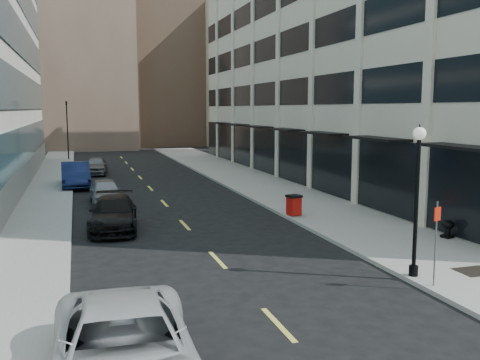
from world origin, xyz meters
TOP-DOWN VIEW (x-y plane):
  - ground at (0.00, 0.00)m, footprint 160.00×160.00m
  - sidewalk_right at (7.50, 20.00)m, footprint 5.00×80.00m
  - sidewalk_left at (-6.50, 20.00)m, footprint 3.00×80.00m
  - building_right at (16.94, 26.99)m, footprint 15.30×46.50m
  - skyline_tan_near at (-4.00, 68.00)m, footprint 14.00×18.00m
  - skyline_brown at (8.00, 72.00)m, footprint 12.00×16.00m
  - skyline_tan_far at (-14.00, 78.00)m, footprint 12.00×14.00m
  - skyline_stone at (18.00, 66.00)m, footprint 10.00×14.00m
  - grate_far at (7.60, 3.80)m, footprint 1.40×1.00m
  - road_centerline at (0.00, 17.00)m, footprint 0.15×68.20m
  - traffic_signal at (-5.50, 48.00)m, footprint 0.66×0.66m
  - car_white_van at (-3.94, -0.18)m, footprint 2.96×6.04m
  - car_black_pickup at (-3.20, 14.00)m, footprint 2.52×5.20m
  - car_silver_sedan at (-3.20, 20.76)m, footprint 1.78×4.20m
  - car_blue_sedan at (-4.80, 28.00)m, footprint 1.96×5.27m
  - car_grey_sedan at (-3.20, 35.00)m, footprint 2.12×4.44m
  - trash_bin at (5.40, 13.90)m, footprint 0.74×0.76m
  - lamppost at (5.30, 4.00)m, footprint 0.40×0.40m
  - sign_post at (5.30, 2.99)m, footprint 0.29×0.13m
  - urn_planter at (9.60, 7.89)m, footprint 0.53×0.53m

SIDE VIEW (x-z plane):
  - ground at x=0.00m, z-range 0.00..0.00m
  - road_centerline at x=0.00m, z-range 0.00..0.01m
  - sidewalk_right at x=7.50m, z-range 0.00..0.15m
  - sidewalk_left at x=-6.50m, z-range 0.00..0.15m
  - grate_far at x=7.60m, z-range 0.15..0.16m
  - urn_planter at x=9.60m, z-range 0.23..0.96m
  - trash_bin at x=5.40m, z-range 0.19..1.21m
  - car_silver_sedan at x=-3.20m, z-range 0.00..1.42m
  - car_black_pickup at x=-3.20m, z-range 0.00..1.46m
  - car_grey_sedan at x=-3.20m, z-range 0.00..1.47m
  - car_white_van at x=-3.94m, z-range 0.00..1.65m
  - car_blue_sedan at x=-4.80m, z-range 0.00..1.72m
  - sign_post at x=5.30m, z-range 0.50..3.04m
  - lamppost at x=5.30m, z-range 0.56..5.32m
  - traffic_signal at x=-5.50m, z-range 2.23..9.21m
  - building_right at x=16.94m, z-range -0.13..18.12m
  - skyline_stone at x=18.00m, z-range 0.00..20.00m
  - skyline_tan_far at x=-14.00m, z-range 0.00..22.00m
  - skyline_tan_near at x=-4.00m, z-range 0.00..28.00m
  - skyline_brown at x=8.00m, z-range 0.00..34.00m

